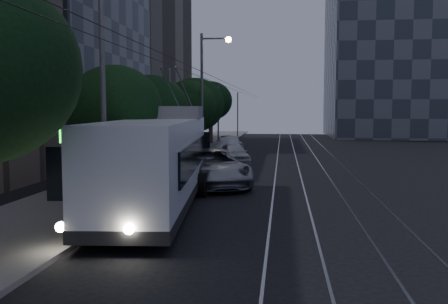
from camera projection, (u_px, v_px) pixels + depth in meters
name	position (u px, v px, depth m)	size (l,w,h in m)	color
ground	(261.00, 227.00, 16.28)	(120.00, 120.00, 0.00)	black
sidewalk	(172.00, 160.00, 36.94)	(5.00, 90.00, 0.15)	slate
tram_rails	(308.00, 162.00, 35.78)	(4.52, 90.00, 0.02)	gray
overhead_wires	(205.00, 114.00, 36.35)	(2.23, 90.00, 6.00)	black
building_distant_right	(412.00, 48.00, 67.55)	(22.00, 18.00, 24.00)	#393F48
trolleybus	(158.00, 161.00, 19.25)	(3.90, 13.34, 5.63)	white
pickup_silver	(211.00, 167.00, 24.92)	(3.06, 6.65, 1.85)	#95989C
car_white_a	(234.00, 154.00, 34.75)	(1.72, 4.27, 1.46)	silver
car_white_b	(220.00, 149.00, 39.89)	(1.68, 4.14, 1.20)	silver
car_white_c	(229.00, 147.00, 40.89)	(1.58, 4.52, 1.49)	silver
car_white_d	(230.00, 142.00, 46.96)	(1.68, 4.18, 1.42)	silver
tree_1	(115.00, 108.00, 21.38)	(4.03, 4.03, 5.72)	#31231B
tree_2	(150.00, 110.00, 27.07)	(4.23, 4.23, 5.69)	#31231B
tree_3	(189.00, 106.00, 38.09)	(4.32, 4.32, 6.02)	#31231B
tree_4	(195.00, 105.00, 43.57)	(5.25, 5.25, 6.54)	#31231B
tree_5	(211.00, 101.00, 53.14)	(4.62, 4.62, 6.76)	#31231B
streetlamp_near	(113.00, 59.00, 17.88)	(2.27, 0.44, 9.29)	slate
streetlamp_far	(207.00, 84.00, 36.15)	(2.26, 0.44, 9.25)	slate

